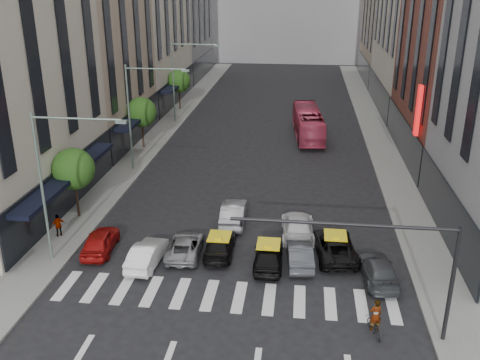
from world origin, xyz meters
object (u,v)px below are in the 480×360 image
(pedestrian_far, at_px, (58,225))
(bus, at_px, (308,123))
(streetlamp_mid, at_px, (139,104))
(streetlamp_far, at_px, (181,71))
(car_white_front, at_px, (147,254))
(motorcycle, at_px, (374,327))
(taxi_center, at_px, (268,255))
(taxi_left, at_px, (220,246))
(streetlamp_near, at_px, (55,169))
(car_red, at_px, (100,241))

(pedestrian_far, bearing_deg, bus, -161.26)
(streetlamp_mid, height_order, pedestrian_far, streetlamp_mid)
(streetlamp_mid, relative_size, streetlamp_far, 1.00)
(car_white_front, xyz_separation_m, bus, (9.37, 27.66, 0.82))
(motorcycle, bearing_deg, taxi_center, -64.21)
(taxi_left, relative_size, pedestrian_far, 2.76)
(streetlamp_far, distance_m, car_white_front, 32.49)
(streetlamp_mid, bearing_deg, bus, 40.08)
(taxi_left, height_order, bus, bus)
(streetlamp_near, height_order, car_white_front, streetlamp_near)
(streetlamp_far, bearing_deg, motorcycle, -64.72)
(car_red, distance_m, pedestrian_far, 3.58)
(streetlamp_near, bearing_deg, taxi_left, 12.45)
(car_white_front, height_order, taxi_left, car_white_front)
(taxi_left, height_order, pedestrian_far, pedestrian_far)
(streetlamp_mid, bearing_deg, taxi_left, -57.62)
(streetlamp_far, bearing_deg, streetlamp_near, -90.00)
(streetlamp_near, xyz_separation_m, car_red, (1.53, 1.51, -5.20))
(taxi_center, bearing_deg, streetlamp_far, -70.23)
(pedestrian_far, bearing_deg, streetlamp_mid, -136.43)
(car_red, height_order, motorcycle, car_red)
(car_red, xyz_separation_m, pedestrian_far, (-3.30, 1.38, 0.21))
(bus, xyz_separation_m, pedestrian_far, (-15.99, -25.08, -0.59))
(streetlamp_far, bearing_deg, car_red, -87.14)
(bus, bearing_deg, car_white_front, 66.19)
(car_white_front, xyz_separation_m, pedestrian_far, (-6.62, 2.59, 0.23))
(car_red, xyz_separation_m, bus, (12.69, 26.45, 0.79))
(streetlamp_far, distance_m, pedestrian_far, 29.59)
(streetlamp_near, height_order, car_red, streetlamp_near)
(streetlamp_near, bearing_deg, bus, 63.05)
(motorcycle, relative_size, pedestrian_far, 1.04)
(car_red, bearing_deg, motorcycle, 153.08)
(taxi_left, bearing_deg, car_red, 1.76)
(motorcycle, xyz_separation_m, pedestrian_far, (-19.17, 7.72, 0.50))
(pedestrian_far, bearing_deg, car_white_front, 119.91)
(taxi_left, bearing_deg, streetlamp_near, 10.66)
(streetlamp_near, height_order, bus, streetlamp_near)
(car_red, distance_m, taxi_left, 7.39)
(streetlamp_far, relative_size, motorcycle, 5.71)
(taxi_left, bearing_deg, car_white_front, 20.56)
(streetlamp_mid, distance_m, taxi_left, 17.44)
(streetlamp_mid, bearing_deg, taxi_center, -51.56)
(streetlamp_mid, xyz_separation_m, taxi_left, (8.90, -14.03, -5.29))
(taxi_center, bearing_deg, motorcycle, 132.02)
(streetlamp_mid, relative_size, motorcycle, 5.71)
(car_white_front, xyz_separation_m, motorcycle, (12.56, -5.13, -0.26))
(streetlamp_far, distance_m, bus, 15.42)
(streetlamp_near, distance_m, pedestrian_far, 6.03)
(streetlamp_mid, xyz_separation_m, pedestrian_far, (-1.77, -13.12, -4.99))
(car_white_front, height_order, taxi_center, taxi_center)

